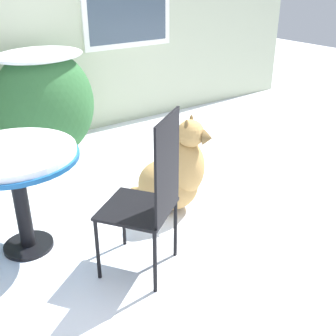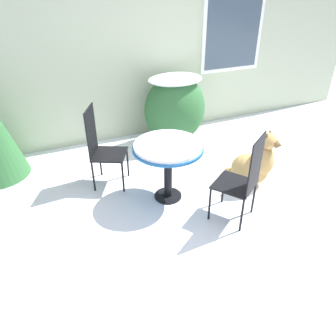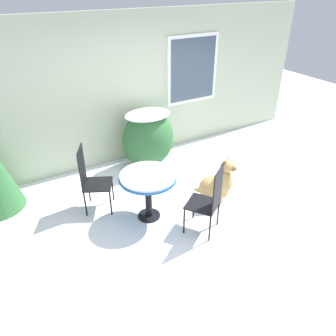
% 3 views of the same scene
% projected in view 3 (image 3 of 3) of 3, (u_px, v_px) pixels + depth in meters
% --- Properties ---
extents(ground_plane, '(16.00, 16.00, 0.00)m').
position_uv_depth(ground_plane, '(188.00, 217.00, 4.88)').
color(ground_plane, white).
extents(house_wall, '(8.00, 0.10, 2.65)m').
position_uv_depth(house_wall, '(127.00, 90.00, 5.87)').
color(house_wall, '#B2BC9E').
rests_on(house_wall, ground_plane).
extents(shrub_left, '(0.97, 0.73, 1.08)m').
position_uv_depth(shrub_left, '(148.00, 138.00, 5.94)').
color(shrub_left, '#2D6033').
rests_on(shrub_left, ground_plane).
extents(patio_table, '(0.81, 0.81, 0.73)m').
position_uv_depth(patio_table, '(148.00, 181.00, 4.59)').
color(patio_table, black).
rests_on(patio_table, ground_plane).
extents(patio_chair_near_table, '(0.54, 0.54, 1.04)m').
position_uv_depth(patio_chair_near_table, '(91.00, 178.00, 4.81)').
color(patio_chair_near_table, black).
rests_on(patio_chair_near_table, ground_plane).
extents(patio_chair_far_side, '(0.57, 0.57, 1.04)m').
position_uv_depth(patio_chair_far_side, '(209.00, 199.00, 4.36)').
color(patio_chair_far_side, black).
rests_on(patio_chair_far_side, ground_plane).
extents(dog, '(0.62, 0.64, 0.78)m').
position_uv_depth(dog, '(217.00, 185.00, 5.13)').
color(dog, tan).
rests_on(dog, ground_plane).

